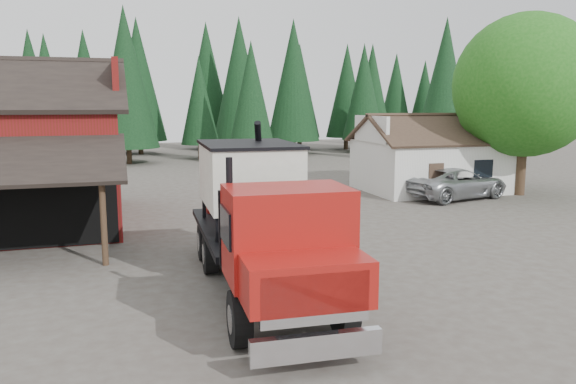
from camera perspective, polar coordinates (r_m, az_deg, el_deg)
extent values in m
plane|color=#484039|center=(18.11, 0.06, -7.75)|extent=(120.00, 120.00, 0.00)
cube|color=maroon|center=(26.58, -17.14, 10.30)|extent=(0.25, 7.00, 2.00)
cylinder|color=#382619|center=(19.06, -18.22, -3.01)|extent=(0.20, 0.20, 2.80)
cube|color=silver|center=(34.88, 14.31, 2.61)|extent=(8.00, 6.00, 3.00)
cube|color=#38281E|center=(33.44, 15.80, 6.16)|extent=(8.60, 3.42, 1.80)
cube|color=#38281E|center=(36.00, 13.20, 6.44)|extent=(8.60, 3.42, 1.80)
cube|color=silver|center=(32.80, 8.45, 6.35)|extent=(0.20, 4.20, 1.50)
cube|color=silver|center=(36.96, 19.78, 6.21)|extent=(0.20, 4.20, 1.50)
cube|color=#38281E|center=(31.61, 14.79, 1.04)|extent=(0.90, 0.06, 2.00)
cube|color=black|center=(33.21, 19.24, 2.25)|extent=(1.20, 0.06, 1.00)
cylinder|color=#382619|center=(34.76, 22.55, 2.35)|extent=(0.60, 0.60, 3.20)
sphere|color=#1B5814|center=(34.59, 23.01, 9.93)|extent=(8.00, 8.00, 8.00)
sphere|color=#1B5814|center=(34.45, 20.48, 8.09)|extent=(4.40, 4.40, 4.40)
sphere|color=#1B5814|center=(34.62, 25.06, 8.31)|extent=(4.80, 4.80, 4.80)
cylinder|color=#382619|center=(48.08, -3.69, 3.72)|extent=(0.44, 0.44, 1.60)
cone|color=black|center=(47.88, -3.75, 9.81)|extent=(3.96, 3.96, 9.00)
cylinder|color=#382619|center=(50.67, 15.35, 3.69)|extent=(0.44, 0.44, 1.60)
cone|color=black|center=(50.50, 15.64, 10.60)|extent=(4.84, 4.84, 11.00)
cylinder|color=#382619|center=(50.77, -15.83, 3.68)|extent=(0.44, 0.44, 1.60)
cone|color=black|center=(50.63, -16.15, 11.14)|extent=(5.28, 5.28, 12.00)
cylinder|color=black|center=(12.45, -4.95, -12.70)|extent=(0.46, 1.27, 1.25)
cylinder|color=black|center=(13.02, 5.69, -11.71)|extent=(0.46, 1.27, 1.25)
cylinder|color=black|center=(17.59, -7.91, -6.23)|extent=(0.46, 1.27, 1.25)
cylinder|color=black|center=(18.00, -0.31, -5.79)|extent=(0.46, 1.27, 1.25)
cylinder|color=black|center=(19.12, -8.47, -5.00)|extent=(0.46, 1.27, 1.25)
cylinder|color=black|center=(19.50, -1.45, -4.63)|extent=(0.46, 1.27, 1.25)
cube|color=black|center=(15.91, -2.89, -6.09)|extent=(1.71, 9.82, 0.45)
cube|color=silver|center=(11.13, 2.92, -15.42)|extent=(2.62, 0.33, 0.51)
cube|color=silver|center=(10.88, 2.78, -10.82)|extent=(2.16, 0.22, 1.02)
cube|color=maroon|center=(11.45, 1.76, -8.90)|extent=(2.62, 1.60, 0.97)
cube|color=maroon|center=(12.65, -0.09, -4.21)|extent=(2.82, 2.06, 2.10)
cube|color=black|center=(11.72, 1.01, -3.57)|extent=(2.39, 0.20, 1.02)
cylinder|color=black|center=(13.29, -5.94, -0.86)|extent=(0.17, 0.17, 2.05)
cube|color=black|center=(13.74, -1.27, -3.39)|extent=(2.79, 0.27, 1.82)
cube|color=black|center=(17.36, -3.96, -3.78)|extent=(3.21, 6.72, 0.18)
cube|color=silver|center=(17.06, -4.02, 1.74)|extent=(2.79, 3.87, 1.82)
cone|color=silver|center=(17.24, -3.98, -2.01)|extent=(2.62, 2.62, 0.80)
cube|color=black|center=(16.97, -4.05, 4.86)|extent=(2.91, 3.99, 0.09)
cylinder|color=black|center=(18.76, -2.85, 2.06)|extent=(0.96, 2.46, 3.47)
cube|color=maroon|center=(19.84, -7.35, -1.28)|extent=(0.72, 0.94, 0.51)
cylinder|color=silver|center=(14.06, 4.38, -8.64)|extent=(0.69, 1.17, 0.64)
imported|color=#A7ABAF|center=(32.34, 16.70, 0.87)|extent=(6.65, 4.20, 1.71)
cube|color=maroon|center=(18.41, -1.48, -6.50)|extent=(0.97, 1.25, 0.60)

